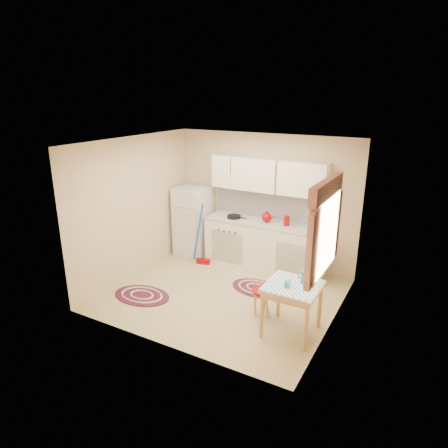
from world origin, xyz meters
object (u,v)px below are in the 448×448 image
(fridge, at_px, (193,222))
(table, at_px, (291,309))
(stool, at_px, (263,302))
(base_cabinets, at_px, (264,246))

(fridge, height_order, table, fridge)
(fridge, bearing_deg, table, -32.31)
(table, xyz_separation_m, stool, (-0.53, 0.22, -0.15))
(base_cabinets, height_order, table, base_cabinets)
(fridge, distance_m, base_cabinets, 1.57)
(fridge, bearing_deg, base_cabinets, 1.85)
(table, bearing_deg, base_cabinets, 123.89)
(base_cabinets, relative_size, table, 3.12)
(fridge, height_order, base_cabinets, fridge)
(fridge, xyz_separation_m, base_cabinets, (1.55, 0.05, -0.26))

